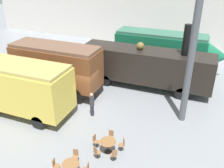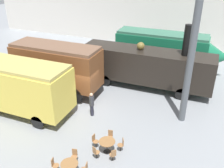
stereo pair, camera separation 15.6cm
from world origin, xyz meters
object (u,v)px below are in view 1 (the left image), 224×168
(cafe_table_near, at_px, (71,166))
(visitor_person, at_px, (92,103))
(cafe_table_mid, at_px, (108,143))
(passenger_coach_vintage, at_px, (20,85))
(streamlined_locomotive, at_px, (168,49))
(steam_locomotive, at_px, (146,65))
(passenger_coach_wooden, at_px, (56,65))

(cafe_table_near, bearing_deg, visitor_person, 104.10)
(cafe_table_near, height_order, cafe_table_mid, cafe_table_mid)
(cafe_table_near, bearing_deg, passenger_coach_vintage, 147.51)
(streamlined_locomotive, distance_m, passenger_coach_vintage, 14.05)
(passenger_coach_vintage, relative_size, cafe_table_mid, 7.67)
(steam_locomotive, relative_size, passenger_coach_vintage, 1.52)
(streamlined_locomotive, xyz_separation_m, cafe_table_mid, (-0.88, -13.12, -1.51))
(streamlined_locomotive, distance_m, cafe_table_mid, 13.23)
(streamlined_locomotive, height_order, steam_locomotive, steam_locomotive)
(passenger_coach_wooden, xyz_separation_m, passenger_coach_vintage, (-0.64, -3.58, -0.25))
(cafe_table_near, distance_m, visitor_person, 5.48)
(passenger_coach_wooden, height_order, cafe_table_near, passenger_coach_wooden)
(passenger_coach_vintage, xyz_separation_m, cafe_table_mid, (7.25, -1.66, -1.55))
(passenger_coach_vintage, bearing_deg, passenger_coach_wooden, 79.87)
(streamlined_locomotive, height_order, visitor_person, streamlined_locomotive)
(streamlined_locomotive, distance_m, steam_locomotive, 4.44)
(streamlined_locomotive, distance_m, passenger_coach_wooden, 10.87)
(streamlined_locomotive, height_order, cafe_table_near, streamlined_locomotive)
(passenger_coach_wooden, xyz_separation_m, cafe_table_mid, (6.61, -5.25, -1.80))
(streamlined_locomotive, distance_m, visitor_person, 10.65)
(passenger_coach_wooden, relative_size, passenger_coach_vintage, 1.00)
(passenger_coach_vintage, height_order, cafe_table_mid, passenger_coach_vintage)
(streamlined_locomotive, xyz_separation_m, steam_locomotive, (-1.04, -4.31, -0.13))
(passenger_coach_vintage, distance_m, cafe_table_near, 7.42)
(passenger_coach_wooden, distance_m, cafe_table_mid, 8.63)
(passenger_coach_vintage, distance_m, visitor_person, 5.12)
(streamlined_locomotive, bearing_deg, cafe_table_mid, -93.84)
(steam_locomotive, relative_size, cafe_table_near, 12.07)
(cafe_table_mid, height_order, visitor_person, visitor_person)
(passenger_coach_vintage, xyz_separation_m, visitor_person, (4.78, 1.41, -1.19))
(cafe_table_mid, bearing_deg, visitor_person, 128.86)
(steam_locomotive, height_order, passenger_coach_vintage, steam_locomotive)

